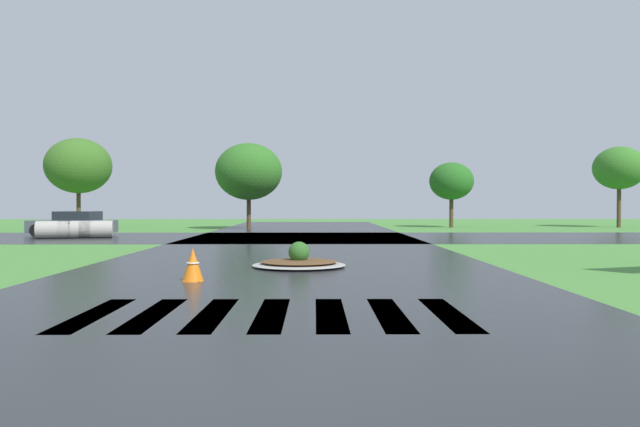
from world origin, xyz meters
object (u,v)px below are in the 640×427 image
at_px(traffic_cone, 193,265).
at_px(median_island, 299,262).
at_px(car_dark_suv, 74,224).
at_px(drainage_pipe_stack, 75,229).

bearing_deg(traffic_cone, median_island, 51.98).
height_order(median_island, car_dark_suv, car_dark_suv).
distance_m(median_island, car_dark_suv, 19.64).
bearing_deg(car_dark_suv, traffic_cone, 123.40).
relative_size(median_island, traffic_cone, 3.42).
bearing_deg(traffic_cone, drainage_pipe_stack, 119.09).
bearing_deg(car_dark_suv, drainage_pipe_stack, 118.41).
height_order(car_dark_suv, drainage_pipe_stack, car_dark_suv).
xyz_separation_m(median_island, traffic_cone, (-2.23, -2.85, 0.22)).
relative_size(car_dark_suv, traffic_cone, 5.92).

